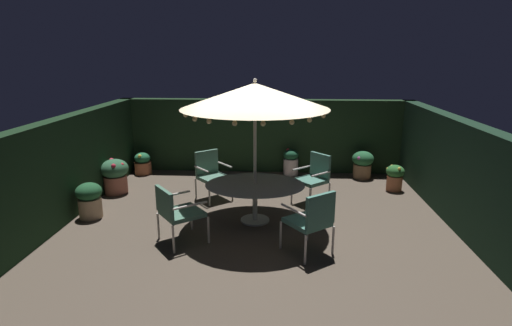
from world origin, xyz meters
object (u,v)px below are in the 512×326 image
object	(u,v)px
patio_chair_southeast	(314,175)
potted_plant_left_far	(90,199)
patio_chair_northeast	(176,210)
patio_umbrella	(255,96)
patio_chair_north	(211,172)
patio_chair_east	(312,218)
potted_plant_right_near	(395,176)
potted_plant_back_center	(363,163)
patio_dining_table	(255,189)
potted_plant_right_far	(115,175)
potted_plant_back_right	(143,163)
potted_plant_front_corner	(291,162)

from	to	relation	value
patio_chair_southeast	potted_plant_left_far	bearing A→B (deg)	-166.25
patio_chair_northeast	patio_umbrella	bearing A→B (deg)	38.38
patio_chair_north	potted_plant_left_far	bearing A→B (deg)	-150.36
patio_umbrella	patio_chair_northeast	distance (m)	2.28
patio_chair_east	potted_plant_right_near	bearing A→B (deg)	56.31
patio_chair_east	patio_chair_southeast	distance (m)	2.22
patio_umbrella	potted_plant_back_center	distance (m)	4.17
patio_dining_table	potted_plant_right_far	bearing A→B (deg)	156.70
patio_chair_southeast	potted_plant_back_right	bearing A→B (deg)	156.88
potted_plant_front_corner	potted_plant_back_center	bearing A→B (deg)	-4.38
patio_chair_north	potted_plant_left_far	xyz separation A→B (m)	(-2.07, -1.18, -0.21)
potted_plant_front_corner	potted_plant_back_right	size ratio (longest dim) A/B	1.20
potted_plant_right_near	potted_plant_back_center	xyz separation A→B (m)	(-0.54, 0.91, 0.04)
potted_plant_back_center	potted_plant_left_far	size ratio (longest dim) A/B	1.00
patio_umbrella	potted_plant_back_right	bearing A→B (deg)	137.36
patio_chair_northeast	potted_plant_front_corner	distance (m)	4.31
patio_dining_table	potted_plant_back_right	world-z (taller)	patio_dining_table
patio_chair_east	patio_umbrella	bearing A→B (deg)	127.50
patio_chair_northeast	potted_plant_left_far	distance (m)	2.10
patio_chair_northeast	potted_plant_back_center	distance (m)	5.22
patio_chair_northeast	patio_chair_southeast	size ratio (longest dim) A/B	0.93
patio_chair_north	potted_plant_right_near	world-z (taller)	patio_chair_north
patio_umbrella	potted_plant_right_near	xyz separation A→B (m)	(2.99, 1.88, -1.94)
potted_plant_left_far	patio_chair_north	bearing A→B (deg)	29.64
patio_dining_table	potted_plant_back_center	world-z (taller)	patio_dining_table
patio_umbrella	potted_plant_right_far	distance (m)	3.89
patio_chair_southeast	potted_plant_back_center	size ratio (longest dim) A/B	1.52
patio_chair_northeast	patio_chair_east	size ratio (longest dim) A/B	0.93
potted_plant_right_far	potted_plant_back_right	bearing A→B (deg)	85.09
potted_plant_back_right	potted_plant_right_far	distance (m)	1.44
potted_plant_front_corner	potted_plant_right_near	bearing A→B (deg)	-24.56
patio_chair_northeast	patio_chair_north	bearing A→B (deg)	84.71
potted_plant_right_far	patio_chair_southeast	bearing A→B (deg)	-4.66
potted_plant_right_near	potted_plant_back_center	size ratio (longest dim) A/B	0.87
patio_umbrella	potted_plant_front_corner	world-z (taller)	patio_umbrella
patio_dining_table	patio_chair_southeast	size ratio (longest dim) A/B	1.76
patio_dining_table	potted_plant_right_far	xyz separation A→B (m)	(-3.14, 1.35, -0.20)
patio_umbrella	potted_plant_right_near	bearing A→B (deg)	32.21
patio_chair_southeast	potted_plant_front_corner	world-z (taller)	patio_chair_southeast
patio_chair_north	potted_plant_front_corner	world-z (taller)	patio_chair_north
potted_plant_left_far	patio_umbrella	bearing A→B (deg)	0.45
potted_plant_right_far	potted_plant_left_far	bearing A→B (deg)	-86.74
patio_dining_table	potted_plant_back_right	distance (m)	4.12
patio_chair_northeast	patio_chair_east	distance (m)	2.13
patio_dining_table	patio_chair_north	xyz separation A→B (m)	(-1.00, 1.15, -0.04)
potted_plant_back_right	potted_plant_right_near	distance (m)	6.07
potted_plant_right_near	potted_plant_right_far	distance (m)	6.15
potted_plant_back_center	patio_chair_north	bearing A→B (deg)	-154.59
potted_plant_back_right	potted_plant_right_far	size ratio (longest dim) A/B	0.74
patio_chair_northeast	potted_plant_back_center	bearing A→B (deg)	45.69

